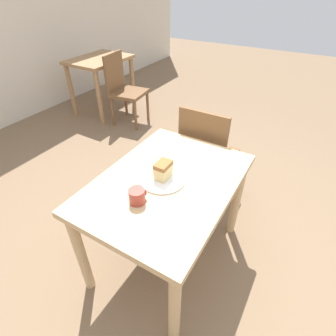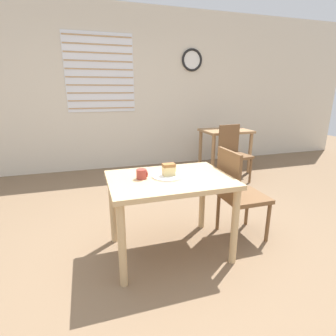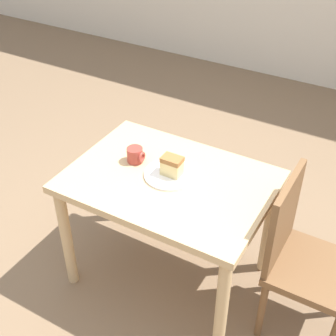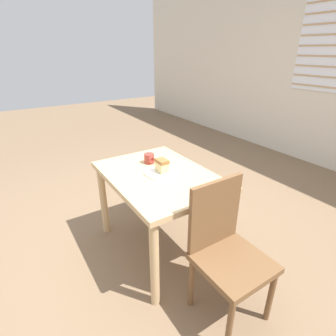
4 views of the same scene
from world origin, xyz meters
name	(u,v)px [view 2 (image 2 of 4)]	position (x,y,z in m)	size (l,w,h in m)	color
ground_plane	(168,259)	(0.00, 0.00, 0.00)	(14.00, 14.00, 0.00)	#7A6047
wall_back	(117,90)	(0.00, 3.03, 1.41)	(10.00, 0.10, 2.80)	beige
dining_table_near	(170,189)	(0.05, 0.12, 0.60)	(1.02, 0.73, 0.70)	tan
dining_table_far	(225,138)	(1.76, 2.20, 0.60)	(0.81, 0.61, 0.74)	#9E754C
chair_near_window	(238,192)	(0.75, 0.17, 0.47)	(0.41, 0.41, 0.88)	brown
chair_far_corner	(233,151)	(1.62, 1.71, 0.47)	(0.46, 0.46, 0.88)	brown
plate	(168,176)	(0.05, 0.14, 0.71)	(0.26, 0.26, 0.01)	white
cake_slice	(169,169)	(0.06, 0.14, 0.77)	(0.10, 0.07, 0.10)	#E0C67F
coffee_mug	(142,174)	(-0.17, 0.16, 0.74)	(0.09, 0.08, 0.08)	#9E382D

